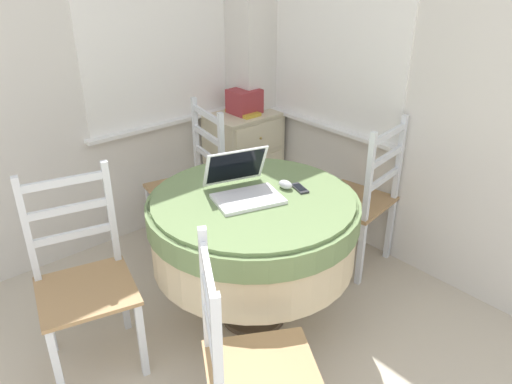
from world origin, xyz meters
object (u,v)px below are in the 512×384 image
Objects in this scene: dining_chair_left_flank at (84,281)px; dining_chair_near_back_window at (191,185)px; cell_phone at (300,188)px; book_on_cabinet at (243,112)px; dining_chair_near_right_window at (360,199)px; round_dining_table at (253,225)px; storage_box at (244,101)px; corner_cabinet at (244,161)px; computer_mouse at (285,185)px; laptop at (243,187)px; dining_chair_camera_near at (250,372)px.

dining_chair_near_back_window is at bearing 28.50° from dining_chair_left_flank.
book_on_cabinet reaches higher than cell_phone.
round_dining_table is at bearing 178.05° from dining_chair_near_right_window.
cell_phone is 0.62× the size of storage_box.
corner_cabinet is at bearing 45.39° from book_on_cabinet.
dining_chair_near_back_window reaches higher than corner_cabinet.
dining_chair_near_right_window is (0.62, 0.06, -0.30)m from cell_phone.
dining_chair_near_right_window is at bearing 0.51° from computer_mouse.
laptop is at bearing 160.26° from computer_mouse.
dining_chair_near_right_window is (0.89, -0.07, -0.34)m from laptop.
corner_cabinet is at bearing 60.25° from computer_mouse.
dining_chair_camera_near reaches higher than round_dining_table.
cell_phone reaches higher than round_dining_table.
computer_mouse is 1.23m from book_on_cabinet.
dining_chair_near_back_window reaches higher than storage_box.
book_on_cabinet is (0.60, 1.07, 0.01)m from computer_mouse.
corner_cabinet is 0.40m from book_on_cabinet.
dining_chair_left_flank reaches higher than computer_mouse.
book_on_cabinet is at bearing 50.36° from laptop.
storage_box is at bearing 59.77° from computer_mouse.
storage_box is (0.63, 1.08, 0.08)m from computer_mouse.
cell_phone is 0.13× the size of dining_chair_near_right_window.
cell_phone is at bearing -117.11° from storage_box.
dining_chair_near_back_window is 3.92× the size of book_on_cabinet.
book_on_cabinet is at bearing 52.47° from round_dining_table.
dining_chair_near_right_window reaches higher than round_dining_table.
dining_chair_camera_near is at bearing -131.61° from round_dining_table.
dining_chair_near_right_window is at bearing -51.69° from dining_chair_near_back_window.
computer_mouse is 0.74m from dining_chair_near_right_window.
dining_chair_camera_near reaches higher than cell_phone.
dining_chair_near_back_window and dining_chair_camera_near have the same top height.
dining_chair_left_flank is 1.27× the size of corner_cabinet.
laptop is at bearing -129.74° from corner_cabinet.
dining_chair_camera_near is 2.18m from book_on_cabinet.
laptop reaches higher than cell_phone.
corner_cabinet is at bearing 92.51° from dining_chair_near_right_window.
dining_chair_near_right_window is 1.69m from dining_chair_left_flank.
computer_mouse is (0.22, -0.08, -0.03)m from laptop.
book_on_cabinet is (1.59, 0.73, 0.33)m from dining_chair_left_flank.
dining_chair_left_flank is at bearing -151.50° from dining_chair_near_back_window.
dining_chair_near_back_window is 1.00× the size of dining_chair_left_flank.
dining_chair_near_right_window reaches higher than book_on_cabinet.
computer_mouse is at bearing -120.23° from storage_box.
dining_chair_near_right_window is 1.00× the size of dining_chair_camera_near.
computer_mouse is 1.09m from dining_chair_left_flank.
dining_chair_camera_near reaches higher than corner_cabinet.
round_dining_table is at bearing 159.43° from cell_phone.
laptop is 4.87× the size of computer_mouse.
corner_cabinet is (0.62, 1.09, -0.39)m from computer_mouse.
laptop is at bearing 122.02° from round_dining_table.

